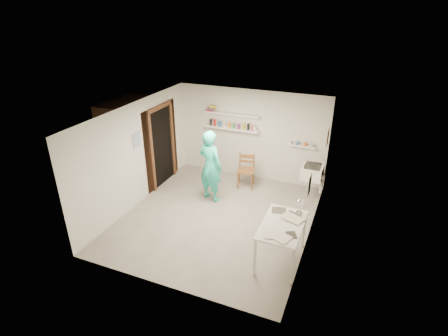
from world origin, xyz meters
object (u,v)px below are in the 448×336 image
at_px(man, 210,166).
at_px(work_table, 281,242).
at_px(belfast_sink, 312,171).
at_px(wall_clock, 211,151).
at_px(desk_lamp, 300,203).
at_px(wooden_chair, 246,170).

relative_size(man, work_table, 1.46).
height_order(belfast_sink, man, man).
bearing_deg(work_table, wall_clock, 140.68).
bearing_deg(work_table, desk_lamp, 67.58).
distance_m(man, work_table, 2.67).
distance_m(belfast_sink, wooden_chair, 1.67).
distance_m(belfast_sink, wall_clock, 2.46).
bearing_deg(desk_lamp, belfast_sink, 92.42).
height_order(wall_clock, desk_lamp, wall_clock).
relative_size(belfast_sink, wooden_chair, 0.66).
bearing_deg(wooden_chair, wall_clock, -143.58).
height_order(wall_clock, work_table, wall_clock).
bearing_deg(man, desk_lamp, 171.94).
xyz_separation_m(work_table, desk_lamp, (0.20, 0.48, 0.62)).
bearing_deg(work_table, man, 143.32).
bearing_deg(wall_clock, belfast_sink, 36.15).
bearing_deg(desk_lamp, wall_clock, 151.26).
bearing_deg(belfast_sink, desk_lamp, -87.58).
height_order(man, wooden_chair, man).
height_order(work_table, desk_lamp, desk_lamp).
relative_size(belfast_sink, man, 0.34).
bearing_deg(wall_clock, wooden_chair, 65.51).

